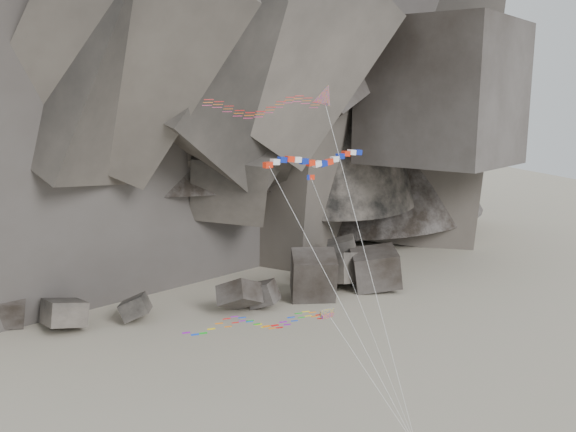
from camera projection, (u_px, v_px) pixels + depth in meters
name	position (u px, v px, depth m)	size (l,w,h in m)	color
headland	(141.00, 2.00, 108.11)	(110.00, 70.00, 84.00)	#554D45
boulder_field	(221.00, 287.00, 84.97)	(68.83, 16.52, 8.05)	#47423F
delta_kite	(260.00, 105.00, 49.29)	(13.76, 10.71, 27.26)	red
banner_kite	(316.00, 161.00, 54.03)	(10.48, 13.85, 21.50)	red
parafoil_kite	(253.00, 322.00, 48.88)	(16.70, 6.88, 10.02)	yellow
pennant_kite	(328.00, 223.00, 51.39)	(5.04, 9.92, 20.00)	red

